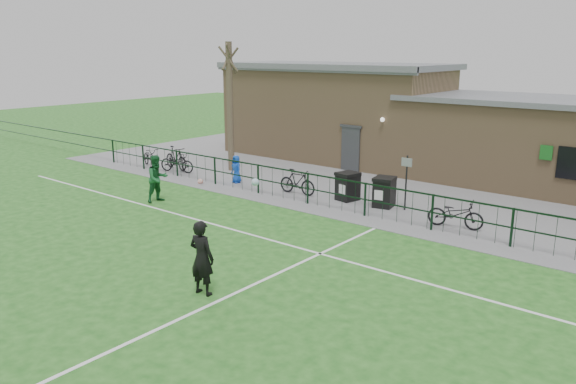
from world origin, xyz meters
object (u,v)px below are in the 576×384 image
Objects in this scene: sign_post at (406,183)px; bicycle_e at (456,214)px; wheelie_bin_left at (348,187)px; ball_ground at (200,181)px; bicycle_d at (297,182)px; wheelie_bin_right at (384,193)px; bicycle_c at (177,162)px; spectator_child at (236,169)px; outfield_player at (157,179)px; bicycle_a at (150,157)px; bare_tree at (230,108)px; bicycle_b at (176,158)px.

sign_post reaches higher than bicycle_e.
ball_ground is (-6.43, -1.74, -0.40)m from wheelie_bin_left.
sign_post is 4.50m from bicycle_d.
wheelie_bin_right reaches higher than ball_ground.
bicycle_c is 1.02× the size of bicycle_e.
spectator_child is 1.64m from ball_ground.
bicycle_e is 0.99× the size of outfield_player.
bicycle_d is (9.05, 0.30, 0.04)m from bicycle_a.
wheelie_bin_right is at bearing 14.38° from wheelie_bin_left.
bicycle_c is 2.78m from ball_ground.
bicycle_d is at bearing -33.92° from outfield_player.
sign_post reaches higher than ball_ground.
bare_tree is at bearing 69.93° from bicycle_d.
bicycle_b is 5.81m from outfield_player.
bare_tree is 9.33m from wheelie_bin_right.
bare_tree is at bearing -54.40° from bicycle_c.
sign_post is 7.76m from spectator_child.
wheelie_bin_right is 0.57× the size of bicycle_e.
bicycle_d is 0.94× the size of bicycle_e.
bicycle_a is at bearing 89.04° from bicycle_d.
sign_post is at bearing 20.83° from spectator_child.
bicycle_a is at bearing 111.89° from bicycle_b.
wheelie_bin_right reaches higher than bicycle_a.
bicycle_d reaches higher than wheelie_bin_left.
sign_post is 1.19× the size of bicycle_d.
bicycle_e reaches higher than ball_ground.
outfield_player is 7.67× the size of ball_ground.
sign_post is 11.45m from bicycle_c.
bicycle_b is at bearing -166.43° from spectator_child.
spectator_child is (-9.97, 0.08, 0.13)m from bicycle_e.
ball_ground is at bearing -123.61° from bicycle_c.
spectator_child is (-3.29, -0.09, 0.10)m from bicycle_d.
bicycle_b reaches higher than ball_ground.
wheelie_bin_left is 6.67m from ball_ground.
bare_tree reaches higher than spectator_child.
sign_post is at bearing -99.47° from bicycle_c.
sign_post is (2.36, 0.16, 0.50)m from wheelie_bin_left.
bare_tree is 3.36× the size of bicycle_e.
bare_tree is 4.18m from ball_ground.
spectator_child is at bearing -40.49° from bare_tree.
ball_ground is at bearing -153.14° from wheelie_bin_left.
wheelie_bin_left is 4.66m from bicycle_e.
ball_ground is at bearing 84.20° from bicycle_e.
wheelie_bin_left is at bearing -76.96° from bicycle_b.
bicycle_d is at bearing 16.69° from spectator_child.
wheelie_bin_left is 11.13m from bicycle_a.
bicycle_a is 0.98× the size of bicycle_e.
bicycle_b is at bearing -165.34° from wheelie_bin_left.
bare_tree is at bearing -176.99° from wheelie_bin_left.
bicycle_e is (6.67, -0.17, -0.04)m from bicycle_d.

